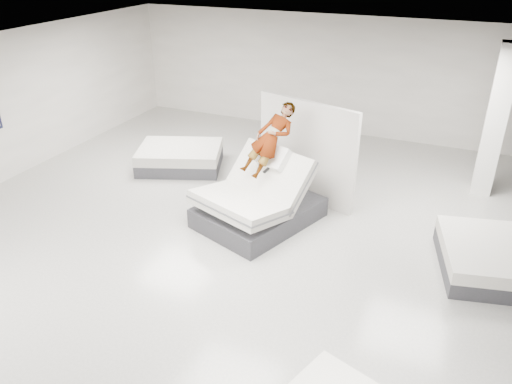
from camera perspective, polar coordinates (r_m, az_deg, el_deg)
room at (r=7.97m, az=-3.94°, el=2.07°), size 14.00×14.04×3.20m
hero_bed at (r=9.56m, az=0.19°, el=-1.20°), size 2.33×2.66×1.47m
person at (r=9.40m, az=1.64°, el=4.44°), size 1.04×1.60×1.16m
remote at (r=9.09m, az=1.18°, el=2.50°), size 0.10×0.15×0.08m
divider_panel at (r=10.28m, az=5.74°, el=4.62°), size 2.26×0.79×2.12m
flat_bed_right_far at (r=9.12m, az=24.64°, el=-6.84°), size 1.71×2.04×0.49m
flat_bed_left_far at (r=12.14m, az=-8.66°, el=3.95°), size 2.30×2.02×0.53m
column at (r=11.42m, az=25.70°, el=7.24°), size 0.40×0.40×3.20m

